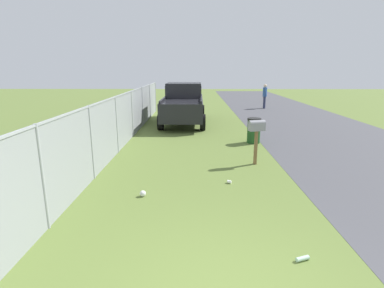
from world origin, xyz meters
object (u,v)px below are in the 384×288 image
object	(u,v)px
pedestrian	(265,94)
pickup_truck	(184,102)
mailbox	(257,129)
trash_bin	(254,130)

from	to	relation	value
pedestrian	pickup_truck	bearing A→B (deg)	-136.29
pickup_truck	pedestrian	bearing A→B (deg)	-42.72
mailbox	pickup_truck	world-z (taller)	pickup_truck
mailbox	pickup_truck	xyz separation A→B (m)	(7.22, 2.46, 0.02)
pickup_truck	trash_bin	world-z (taller)	pickup_truck
trash_bin	pedestrian	world-z (taller)	pedestrian
pickup_truck	trash_bin	size ratio (longest dim) A/B	5.68
trash_bin	pedestrian	xyz separation A→B (m)	(10.46, -2.74, 0.53)
pedestrian	mailbox	bearing A→B (deg)	-106.46
trash_bin	pedestrian	distance (m)	10.83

